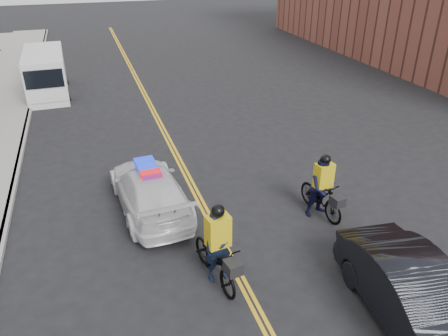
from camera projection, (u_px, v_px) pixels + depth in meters
ground at (230, 258)px, 11.92m from camera, size 120.00×120.00×0.00m
center_line_left at (169, 144)px, 18.65m from camera, size 0.10×60.00×0.01m
center_line_right at (172, 144)px, 18.70m from camera, size 0.10×60.00×0.01m
curb at (19, 162)px, 17.01m from camera, size 0.20×60.00×0.15m
police_cruiser at (149, 189)px, 13.84m from camera, size 2.35×5.00×1.57m
dark_sedan at (416, 298)px, 9.52m from camera, size 2.07×4.86×1.56m
cargo_van at (46, 74)px, 24.24m from camera, size 2.32×5.69×2.36m
cyclist_near at (218, 254)px, 10.90m from camera, size 1.13×2.33×2.19m
cyclist_far at (322, 191)px, 13.53m from camera, size 1.02×2.11×2.07m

